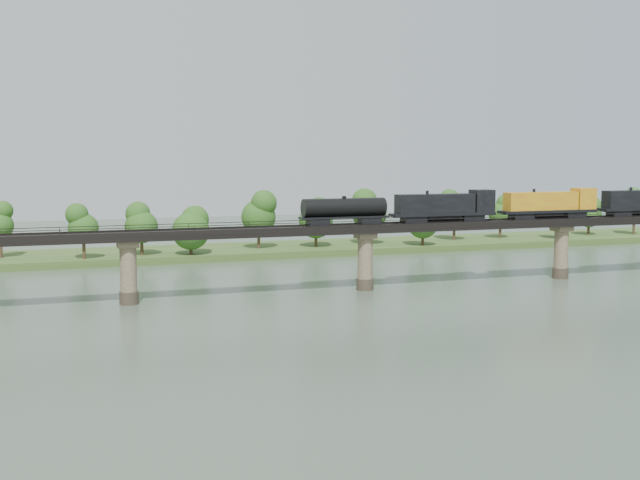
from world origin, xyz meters
name	(u,v)px	position (x,y,z in m)	size (l,w,h in m)	color
ground	(448,325)	(0.00, 0.00, 0.00)	(400.00, 400.00, 0.00)	#3B4C3D
far_bank	(277,250)	(0.00, 85.00, 0.80)	(300.00, 24.00, 1.60)	#365220
bridge	(365,259)	(0.00, 30.00, 5.46)	(236.00, 30.00, 11.50)	#473A2D
bridge_superstructure	(365,222)	(0.00, 30.00, 11.79)	(220.00, 4.90, 0.75)	black
far_treeline	(247,218)	(-8.21, 80.52, 8.83)	(289.06, 17.54, 13.60)	#382619
freight_train	(515,205)	(29.66, 30.00, 14.14)	(80.39, 3.13, 5.53)	black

